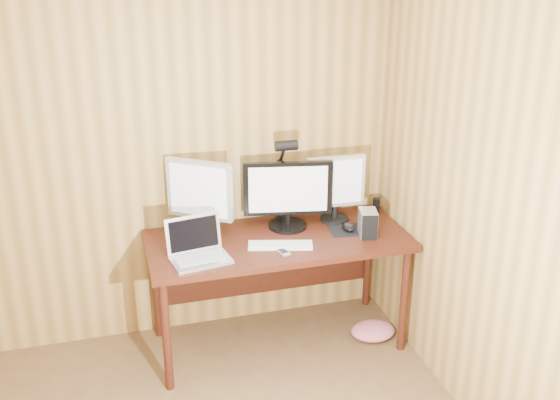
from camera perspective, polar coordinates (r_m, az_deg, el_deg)
name	(u,v)px	position (r m, az deg, el deg)	size (l,w,h in m)	color
room_shell	(138,335)	(2.24, -12.28, -11.42)	(4.00, 4.00, 4.00)	brown
desk	(275,251)	(4.14, -0.46, -4.43)	(1.60, 0.70, 0.75)	#38150B
monitor_center	(288,194)	(4.09, 0.69, 0.53)	(0.55, 0.24, 0.44)	black
monitor_left	(200,195)	(4.01, -7.00, 0.43)	(0.37, 0.28, 0.48)	black
monitor_right	(336,186)	(4.20, 4.86, 1.18)	(0.39, 0.18, 0.44)	black
laptop	(197,249)	(3.79, -7.20, -4.22)	(0.36, 0.30, 0.23)	silver
keyboard	(280,245)	(3.91, 0.03, -3.94)	(0.40, 0.21, 0.02)	white
mousepad	(348,230)	(4.15, 5.97, -2.62)	(0.23, 0.19, 0.00)	black
mouse	(348,227)	(4.14, 5.98, -2.34)	(0.07, 0.12, 0.04)	black
hard_drive	(368,223)	(4.07, 7.67, -2.00)	(0.13, 0.17, 0.16)	silver
phone	(283,252)	(3.84, 0.28, -4.53)	(0.07, 0.11, 0.01)	silver
speaker	(376,206)	(4.39, 8.36, -0.56)	(0.05, 0.05, 0.11)	black
desk_lamp	(283,167)	(4.12, 0.30, 2.87)	(0.14, 0.20, 0.60)	black
fabric_pile	(373,331)	(4.46, 8.10, -11.21)	(0.29, 0.24, 0.09)	#D76877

